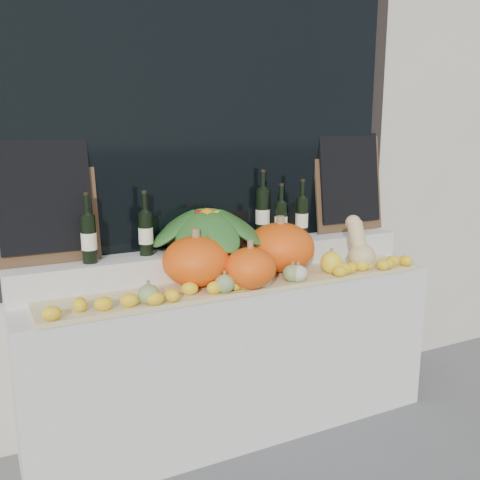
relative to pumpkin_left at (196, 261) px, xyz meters
name	(u,v)px	position (x,y,z in m)	size (l,w,h in m)	color
storefront_facade	(182,35)	(0.25, 0.79, 1.21)	(7.00, 0.94, 4.50)	beige
display_sill	(234,355)	(0.25, 0.07, -0.59)	(2.30, 0.55, 0.88)	silver
rear_tier	(222,260)	(0.25, 0.22, -0.07)	(2.30, 0.25, 0.16)	silver
straw_bedding	(244,284)	(0.25, -0.05, -0.14)	(2.10, 0.32, 0.03)	tan
pumpkin_left	(196,261)	(0.00, 0.00, 0.00)	(0.35, 0.35, 0.26)	#FF590D
pumpkin_right	(280,247)	(0.53, 0.05, 0.01)	(0.39, 0.39, 0.27)	#FF590D
pumpkin_center	(250,268)	(0.23, -0.16, -0.02)	(0.26, 0.26, 0.21)	#FF590D
butternut_squash	(359,247)	(0.97, -0.09, -0.01)	(0.16, 0.21, 0.30)	#DEBF82
decorative_gourds	(264,275)	(0.31, -0.16, -0.07)	(1.17, 0.17, 0.16)	#2E641E
lemon_heap	(254,281)	(0.25, -0.16, -0.10)	(2.20, 0.16, 0.06)	yellow
produce_bowl	(207,229)	(0.15, 0.21, 0.12)	(0.68, 0.68, 0.24)	black
wine_bottle_far_left	(89,238)	(-0.49, 0.18, 0.13)	(0.08, 0.08, 0.35)	black
wine_bottle_near_left	(146,233)	(-0.19, 0.22, 0.13)	(0.08, 0.08, 0.34)	black
wine_bottle_tall	(263,214)	(0.53, 0.26, 0.16)	(0.08, 0.08, 0.42)	black
wine_bottle_near_right	(281,221)	(0.62, 0.21, 0.12)	(0.08, 0.08, 0.34)	black
wine_bottle_far_right	(302,218)	(0.76, 0.20, 0.13)	(0.08, 0.08, 0.36)	black
chalkboard_left	(45,198)	(-0.67, 0.28, 0.33)	(0.50, 0.12, 0.62)	#4C331E
chalkboard_right	(349,180)	(1.17, 0.28, 0.33)	(0.50, 0.12, 0.62)	#4C331E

